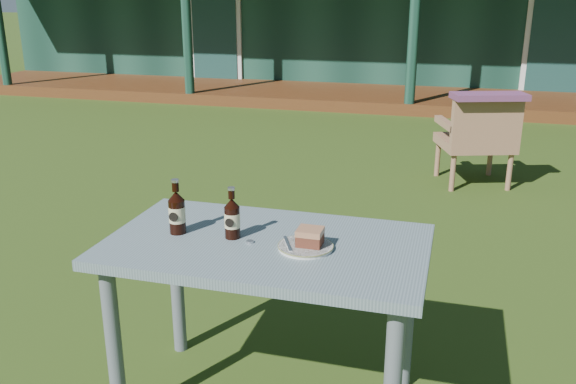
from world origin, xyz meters
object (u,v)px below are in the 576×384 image
(cola_bottle_far, at_px, (177,212))
(armchair_left, at_px, (478,136))
(cafe_table, at_px, (267,266))
(cake_slice, at_px, (310,237))
(cola_bottle_near, at_px, (232,218))
(plate, at_px, (306,247))

(cola_bottle_far, distance_m, armchair_left, 3.56)
(cafe_table, relative_size, cake_slice, 13.04)
(cola_bottle_near, bearing_deg, plate, -5.25)
(cafe_table, distance_m, armchair_left, 3.43)
(plate, xyz_separation_m, cola_bottle_far, (-0.51, 0.02, 0.08))
(plate, relative_size, armchair_left, 0.26)
(plate, height_order, cake_slice, cake_slice)
(plate, distance_m, cake_slice, 0.04)
(cafe_table, height_order, cola_bottle_far, cola_bottle_far)
(cola_bottle_near, relative_size, cola_bottle_far, 0.93)
(armchair_left, bearing_deg, cola_bottle_far, -109.71)
(armchair_left, bearing_deg, cake_slice, -101.26)
(cafe_table, bearing_deg, plate, -9.30)
(cola_bottle_near, height_order, armchair_left, cola_bottle_near)
(cola_bottle_far, bearing_deg, cola_bottle_near, 3.04)
(armchair_left, bearing_deg, plate, -101.46)
(cola_bottle_far, height_order, armchair_left, cola_bottle_far)
(cake_slice, xyz_separation_m, armchair_left, (0.66, 3.34, -0.33))
(plate, height_order, cola_bottle_far, cola_bottle_far)
(plate, relative_size, cola_bottle_far, 0.94)
(cola_bottle_far, xyz_separation_m, armchair_left, (1.19, 3.33, -0.37))
(cake_slice, xyz_separation_m, cola_bottle_near, (-0.31, 0.02, 0.03))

